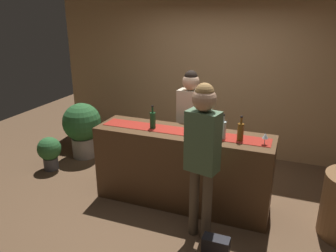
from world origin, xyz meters
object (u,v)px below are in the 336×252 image
at_px(wine_bottle_amber, 240,132).
at_px(wine_glass_mid_counter, 197,126).
at_px(wine_bottle_clear, 223,130).
at_px(customer_sipping, 203,146).
at_px(bartender, 190,116).
at_px(handbag, 216,247).
at_px(potted_plant_tall, 82,126).
at_px(potted_plant_small, 49,151).
at_px(wine_glass_near_customer, 265,136).
at_px(wine_bottle_green, 153,120).

relative_size(wine_bottle_amber, wine_glass_mid_counter, 2.10).
xyz_separation_m(wine_bottle_clear, customer_sipping, (-0.10, -0.54, -0.01)).
height_order(bartender, handbag, bartender).
height_order(potted_plant_tall, potted_plant_small, potted_plant_tall).
xyz_separation_m(wine_bottle_amber, bartender, (-0.80, 0.63, -0.09)).
height_order(wine_bottle_amber, wine_bottle_clear, same).
distance_m(bartender, customer_sipping, 1.28).
relative_size(customer_sipping, handbag, 6.33).
height_order(wine_bottle_clear, wine_glass_near_customer, wine_bottle_clear).
xyz_separation_m(wine_glass_mid_counter, customer_sipping, (0.22, -0.58, -0.00)).
distance_m(wine_glass_mid_counter, bartender, 0.66).
bearing_deg(handbag, wine_bottle_green, 142.11).
bearing_deg(wine_glass_mid_counter, handbag, -60.45).
relative_size(wine_glass_mid_counter, handbag, 0.51).
bearing_deg(wine_bottle_amber, wine_glass_near_customer, -4.49).
xyz_separation_m(potted_plant_tall, potted_plant_small, (-0.21, -0.62, -0.24)).
bearing_deg(wine_bottle_amber, customer_sipping, -119.10).
xyz_separation_m(wine_bottle_amber, wine_bottle_green, (-1.11, 0.03, 0.00)).
height_order(wine_bottle_green, customer_sipping, customer_sipping).
height_order(wine_bottle_green, potted_plant_small, wine_bottle_green).
distance_m(wine_bottle_clear, potted_plant_tall, 2.77).
xyz_separation_m(wine_bottle_amber, potted_plant_small, (-2.99, 0.20, -0.80)).
bearing_deg(handbag, potted_plant_small, 161.18).
distance_m(wine_bottle_green, wine_glass_near_customer, 1.39).
height_order(customer_sipping, potted_plant_small, customer_sipping).
xyz_separation_m(wine_glass_mid_counter, potted_plant_tall, (-2.26, 0.78, -0.56)).
xyz_separation_m(wine_bottle_clear, handbag, (0.15, -0.80, -1.01)).
xyz_separation_m(wine_glass_mid_counter, handbag, (0.48, -0.84, -1.00)).
distance_m(wine_bottle_amber, wine_bottle_clear, 0.20).
bearing_deg(potted_plant_small, wine_bottle_clear, -4.23).
bearing_deg(customer_sipping, potted_plant_tall, 163.72).
height_order(wine_bottle_amber, handbag, wine_bottle_amber).
xyz_separation_m(wine_bottle_green, bartender, (0.31, 0.60, -0.09)).
height_order(wine_bottle_amber, potted_plant_small, wine_bottle_amber).
bearing_deg(potted_plant_tall, wine_bottle_amber, -16.48).
distance_m(wine_bottle_green, bartender, 0.68).
bearing_deg(potted_plant_small, wine_glass_near_customer, -3.93).
bearing_deg(wine_bottle_green, wine_bottle_clear, -1.88).
xyz_separation_m(wine_bottle_clear, wine_glass_mid_counter, (-0.32, 0.04, -0.01)).
bearing_deg(wine_bottle_clear, bartender, 133.42).
xyz_separation_m(wine_bottle_amber, wine_glass_near_customer, (0.28, -0.02, -0.01)).
height_order(wine_bottle_green, wine_glass_mid_counter, wine_bottle_green).
xyz_separation_m(wine_glass_near_customer, bartender, (-1.08, 0.65, -0.08)).
xyz_separation_m(wine_glass_near_customer, potted_plant_tall, (-3.06, 0.84, -0.56)).
bearing_deg(wine_glass_mid_counter, wine_bottle_clear, -7.37).
height_order(customer_sipping, potted_plant_tall, customer_sipping).
relative_size(potted_plant_small, handbag, 1.94).
distance_m(wine_bottle_green, wine_glass_mid_counter, 0.59).
xyz_separation_m(wine_bottle_clear, wine_glass_near_customer, (0.48, -0.02, -0.01)).
height_order(wine_bottle_amber, wine_glass_near_customer, wine_bottle_amber).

